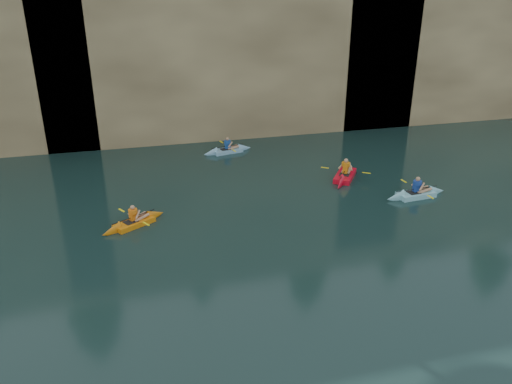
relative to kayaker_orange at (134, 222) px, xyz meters
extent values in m
plane|color=black|center=(5.39, -10.59, -0.14)|extent=(160.00, 160.00, 0.00)
cube|color=tan|center=(5.39, 19.41, 5.86)|extent=(70.00, 16.00, 12.00)
cube|color=tan|center=(7.39, 12.01, 5.56)|extent=(24.00, 2.40, 11.40)
cube|color=tan|center=(27.39, 12.01, 4.78)|extent=(26.00, 2.40, 9.84)
cube|color=black|center=(1.39, 11.36, 1.46)|extent=(3.50, 1.00, 3.20)
cube|color=black|center=(15.39, 11.36, 2.11)|extent=(5.00, 1.00, 4.50)
cube|color=orange|center=(0.00, 0.00, -0.01)|extent=(2.38, 1.83, 0.26)
cone|color=orange|center=(0.94, 0.57, -0.01)|extent=(1.07, 1.02, 0.70)
cone|color=orange|center=(-0.94, -0.57, -0.01)|extent=(1.07, 1.02, 0.70)
cube|color=black|center=(-0.13, -0.08, 0.08)|extent=(0.70, 0.66, 0.04)
cube|color=orange|center=(0.00, 0.00, 0.35)|extent=(0.38, 0.34, 0.47)
sphere|color=tan|center=(0.00, 0.00, 0.69)|extent=(0.20, 0.20, 0.20)
cylinder|color=black|center=(0.00, 0.00, 0.25)|extent=(1.78, 1.09, 0.04)
cube|color=#FFEE15|center=(-0.48, 0.80, 0.25)|extent=(0.29, 0.40, 0.02)
cube|color=#FFEE15|center=(0.48, -0.80, 0.25)|extent=(0.29, 0.40, 0.02)
cube|color=#82C8D9|center=(13.17, -0.37, 0.00)|extent=(2.55, 1.01, 0.28)
cone|color=#82C8D9|center=(14.34, -0.27, 0.00)|extent=(0.94, 0.84, 0.77)
cone|color=#82C8D9|center=(12.00, -0.47, 0.00)|extent=(0.94, 0.84, 0.77)
cube|color=black|center=(13.02, -0.38, 0.11)|extent=(0.59, 0.53, 0.04)
cube|color=navy|center=(13.17, -0.37, 0.41)|extent=(0.37, 0.26, 0.51)
sphere|color=tan|center=(13.17, -0.37, 0.78)|extent=(0.22, 0.22, 0.22)
cylinder|color=black|center=(13.17, -0.37, 0.28)|extent=(2.27, 0.23, 0.04)
cube|color=#FFEE15|center=(13.08, 0.67, 0.28)|extent=(0.12, 0.43, 0.02)
cube|color=#FFEE15|center=(13.26, -1.40, 0.28)|extent=(0.12, 0.43, 0.02)
cube|color=red|center=(10.90, 2.77, 0.01)|extent=(2.30, 2.77, 0.29)
cone|color=red|center=(11.65, 3.84, 0.01)|extent=(1.23, 1.27, 0.81)
cone|color=red|center=(10.14, 1.70, 0.01)|extent=(1.23, 1.27, 0.81)
cube|color=black|center=(10.81, 2.65, 0.12)|extent=(0.73, 0.74, 0.04)
cube|color=orange|center=(10.90, 2.77, 0.44)|extent=(0.40, 0.44, 0.54)
sphere|color=tan|center=(10.90, 2.77, 0.82)|extent=(0.23, 0.23, 0.23)
cylinder|color=black|center=(10.90, 2.77, 0.29)|extent=(1.40, 1.96, 0.04)
cube|color=#FFEE15|center=(10.01, 3.40, 0.29)|extent=(0.39, 0.31, 0.02)
cube|color=#FFEE15|center=(11.79, 2.14, 0.29)|extent=(0.39, 0.31, 0.02)
cube|color=#7FB3D4|center=(5.79, 8.41, -0.01)|extent=(2.48, 1.22, 0.26)
cone|color=#7FB3D4|center=(6.89, 8.65, -0.01)|extent=(0.97, 0.87, 0.71)
cone|color=#7FB3D4|center=(4.69, 8.18, -0.01)|extent=(0.97, 0.87, 0.71)
cube|color=black|center=(5.64, 8.38, 0.09)|extent=(0.63, 0.55, 0.04)
cube|color=#1B4999|center=(5.79, 8.41, 0.36)|extent=(0.36, 0.27, 0.48)
sphere|color=tan|center=(5.79, 8.41, 0.71)|extent=(0.20, 0.20, 0.20)
cylinder|color=black|center=(5.79, 8.41, 0.26)|extent=(2.06, 0.47, 0.04)
cube|color=#FFEE15|center=(5.59, 9.34, 0.26)|extent=(0.17, 0.43, 0.02)
cube|color=#FFEE15|center=(5.99, 7.48, 0.26)|extent=(0.17, 0.43, 0.02)
camera|label=1|loc=(0.20, -19.58, 9.50)|focal=35.00mm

